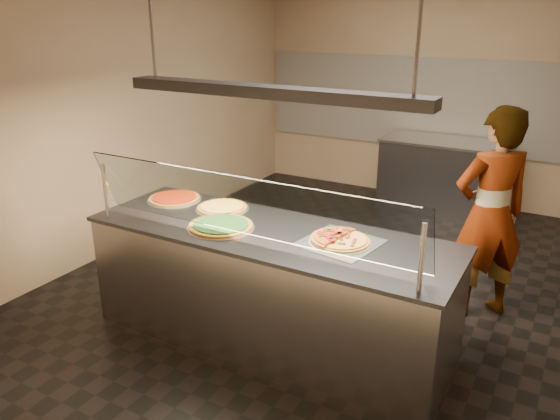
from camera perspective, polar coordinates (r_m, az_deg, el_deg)
The scene contains 19 objects.
ground at distance 5.33m, azimuth 6.70°, elevation -7.76°, with size 5.00×6.00×0.02m, color black.
wall_back at distance 7.65m, azimuth 16.30°, elevation 12.05°, with size 5.00×0.02×3.00m, color tan.
wall_front at distance 2.44m, azimuth -20.99°, elevation -4.71°, with size 5.00×0.02×3.00m, color tan.
wall_left at distance 6.20m, azimuth -14.90°, elevation 10.45°, with size 0.02×6.00×3.00m, color tan.
tile_band at distance 7.65m, azimuth 16.10°, elevation 10.55°, with size 4.90×0.02×1.20m, color silver.
serving_counter at distance 4.25m, azimuth -1.08°, elevation -8.00°, with size 2.81×0.94×0.93m.
sneeze_guard at distance 3.68m, azimuth -3.88°, elevation 0.32°, with size 2.57×0.18×0.54m.
perforated_tray at distance 3.87m, azimuth 6.30°, elevation -3.34°, with size 0.57×0.57×0.01m.
half_pizza_pepperoni at distance 3.89m, azimuth 5.00°, elevation -2.68°, with size 0.27×0.44×0.05m.
half_pizza_sausage at distance 3.83m, azimuth 7.66°, elevation -3.33°, with size 0.27×0.44×0.04m.
pizza_spinach at distance 4.13m, azimuth -6.17°, elevation -1.63°, with size 0.51×0.51×0.03m.
pizza_cheese at distance 4.52m, azimuth -6.02°, elevation 0.31°, with size 0.44×0.44×0.03m.
pizza_tomato at distance 4.81m, azimuth -10.94°, elevation 1.24°, with size 0.46×0.46×0.03m.
pizza_spatula at distance 4.46m, azimuth -6.49°, elevation 0.20°, with size 0.26×0.20×0.02m.
prep_table at distance 7.37m, azimuth 16.49°, elevation 3.49°, with size 1.52×0.74×0.93m.
worker at distance 4.78m, azimuth 21.07°, elevation -0.48°, with size 0.66×0.43×1.80m, color #373440.
heat_lamp_housing at distance 3.79m, azimuth -1.23°, elevation 12.24°, with size 2.30×0.18×0.08m, color #3E3E43.
lamp_rod_left at distance 4.35m, azimuth -13.43°, elevation 19.96°, with size 0.02×0.02×1.01m, color #B7B7BC.
lamp_rod_right at distance 3.35m, azimuth 14.54°, elevation 19.99°, with size 0.02×0.02×1.01m, color #B7B7BC.
Camera 1 is at (1.77, -4.37, 2.47)m, focal length 35.00 mm.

